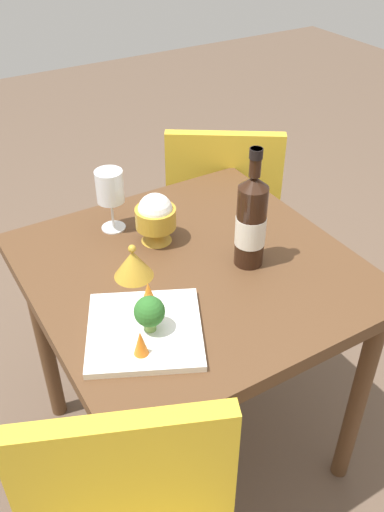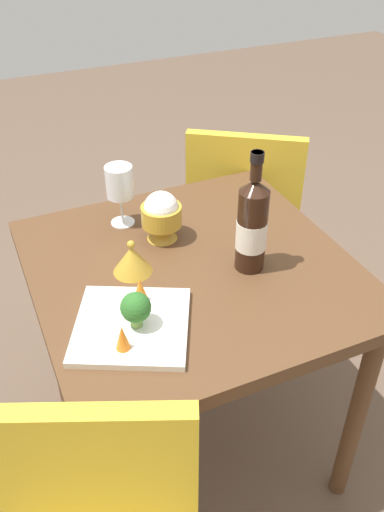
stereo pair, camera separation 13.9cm
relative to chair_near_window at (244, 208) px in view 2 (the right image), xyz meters
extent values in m
plane|color=brown|center=(-0.49, 0.43, -0.53)|extent=(8.00, 8.00, 0.00)
cube|color=brown|center=(-0.49, 0.43, 0.18)|extent=(0.80, 0.80, 0.04)
cylinder|color=brown|center=(-0.83, 0.08, -0.18)|extent=(0.05, 0.05, 0.69)
cylinder|color=brown|center=(-0.15, 0.08, -0.18)|extent=(0.05, 0.05, 0.69)
cylinder|color=brown|center=(-0.15, 0.77, -0.18)|extent=(0.05, 0.05, 0.69)
cube|color=gold|center=(0.09, -0.06, -0.09)|extent=(0.55, 0.55, 0.02)
cube|color=gold|center=(-0.06, 0.04, 0.12)|extent=(0.25, 0.36, 0.40)
cylinder|color=black|center=(0.32, -0.01, -0.31)|extent=(0.03, 0.03, 0.43)
cylinder|color=black|center=(0.13, -0.29, -0.31)|extent=(0.03, 0.03, 0.43)
cylinder|color=black|center=(0.04, 0.18, -0.31)|extent=(0.03, 0.03, 0.43)
cylinder|color=black|center=(-0.15, -0.10, -0.31)|extent=(0.03, 0.03, 0.43)
cube|color=gold|center=(-0.92, 0.82, 0.12)|extent=(0.19, 0.38, 0.40)
cylinder|color=black|center=(-0.55, 0.29, 0.31)|extent=(0.08, 0.08, 0.22)
cone|color=black|center=(-0.55, 0.29, 0.44)|extent=(0.08, 0.08, 0.03)
cylinder|color=black|center=(-0.55, 0.29, 0.49)|extent=(0.03, 0.03, 0.07)
cylinder|color=black|center=(-0.55, 0.29, 0.51)|extent=(0.03, 0.03, 0.02)
cylinder|color=silver|center=(-0.55, 0.29, 0.30)|extent=(0.08, 0.08, 0.08)
cylinder|color=white|center=(-0.23, 0.53, 0.21)|extent=(0.07, 0.07, 0.00)
cylinder|color=white|center=(-0.23, 0.53, 0.25)|extent=(0.01, 0.01, 0.08)
cylinder|color=white|center=(-0.23, 0.53, 0.34)|extent=(0.08, 0.08, 0.09)
cone|color=gold|center=(-0.34, 0.45, 0.23)|extent=(0.08, 0.08, 0.04)
cylinder|color=gold|center=(-0.34, 0.45, 0.28)|extent=(0.11, 0.11, 0.05)
sphere|color=white|center=(-0.34, 0.45, 0.30)|extent=(0.09, 0.09, 0.09)
cone|color=gold|center=(-0.45, 0.57, 0.24)|extent=(0.10, 0.10, 0.07)
sphere|color=gold|center=(-0.45, 0.57, 0.29)|extent=(0.02, 0.02, 0.02)
cube|color=white|center=(-0.65, 0.64, 0.21)|extent=(0.33, 0.33, 0.02)
cylinder|color=#729E4C|center=(-0.66, 0.63, 0.23)|extent=(0.03, 0.03, 0.03)
sphere|color=#2D6B28|center=(-0.66, 0.63, 0.27)|extent=(0.07, 0.07, 0.07)
cone|color=orange|center=(-0.72, 0.68, 0.25)|extent=(0.03, 0.03, 0.06)
cone|color=orange|center=(-0.59, 0.60, 0.25)|extent=(0.04, 0.04, 0.06)
camera|label=1|loc=(-1.46, 1.00, 1.06)|focal=38.56mm
camera|label=2|loc=(-1.52, 0.88, 1.06)|focal=38.56mm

